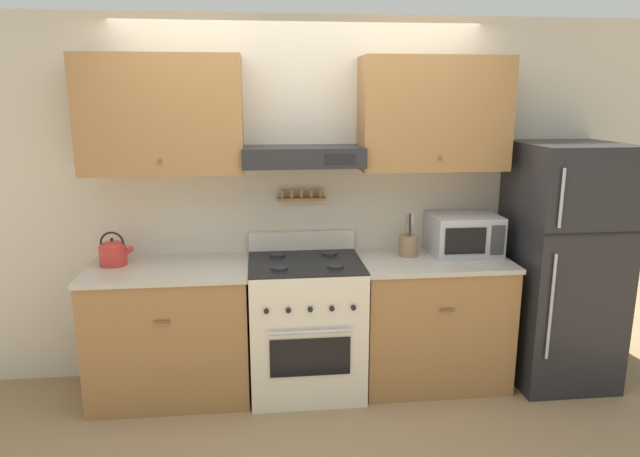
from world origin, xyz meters
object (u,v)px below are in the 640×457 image
stove_range (306,325)px  utensil_crock (408,245)px  microwave (464,234)px  tea_kettle (113,252)px  refrigerator (562,264)px

stove_range → utensil_crock: bearing=8.5°
stove_range → microwave: bearing=6.4°
stove_range → tea_kettle: (-1.28, 0.11, 0.53)m
stove_range → refrigerator: refrigerator is taller
stove_range → refrigerator: (1.82, -0.03, 0.38)m
refrigerator → utensil_crock: size_ratio=5.63×
microwave → utensil_crock: size_ratio=1.57×
tea_kettle → utensil_crock: (2.01, 0.00, -0.01)m
utensil_crock → microwave: bearing=2.5°
refrigerator → tea_kettle: size_ratio=7.42×
utensil_crock → refrigerator: bearing=-7.4°
stove_range → refrigerator: size_ratio=0.62×
stove_range → utensil_crock: 0.91m
refrigerator → tea_kettle: 3.10m
microwave → utensil_crock: 0.41m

